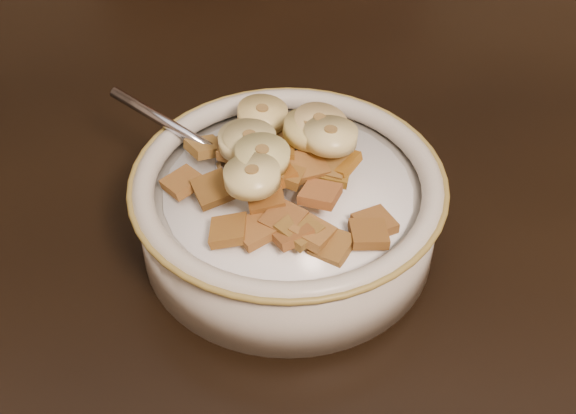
{
  "coord_description": "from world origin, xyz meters",
  "views": [
    {
      "loc": [
        -0.06,
        -0.28,
        1.11
      ],
      "look_at": [
        -0.05,
        0.07,
        0.78
      ],
      "focal_mm": 50.0,
      "sensor_mm": 36.0,
      "label": 1
    }
  ],
  "objects_px": {
    "chair": "(259,108)",
    "spoon": "(248,169)",
    "cereal_bowl": "(288,217)",
    "table": "(383,349)"
  },
  "relations": [
    {
      "from": "chair",
      "to": "spoon",
      "type": "xyz_separation_m",
      "value": [
        0.01,
        -0.45,
        0.28
      ]
    },
    {
      "from": "chair",
      "to": "cereal_bowl",
      "type": "distance_m",
      "value": 0.53
    },
    {
      "from": "table",
      "to": "cereal_bowl",
      "type": "xyz_separation_m",
      "value": [
        -0.05,
        0.07,
        0.04
      ]
    },
    {
      "from": "table",
      "to": "spoon",
      "type": "relative_size",
      "value": 32.8
    },
    {
      "from": "cereal_bowl",
      "to": "spoon",
      "type": "relative_size",
      "value": 4.17
    },
    {
      "from": "cereal_bowl",
      "to": "spoon",
      "type": "distance_m",
      "value": 0.04
    },
    {
      "from": "table",
      "to": "chair",
      "type": "relative_size",
      "value": 1.36
    },
    {
      "from": "chair",
      "to": "table",
      "type": "bearing_deg",
      "value": -72.77
    },
    {
      "from": "table",
      "to": "cereal_bowl",
      "type": "relative_size",
      "value": 7.87
    },
    {
      "from": "chair",
      "to": "spoon",
      "type": "bearing_deg",
      "value": -80.99
    }
  ]
}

